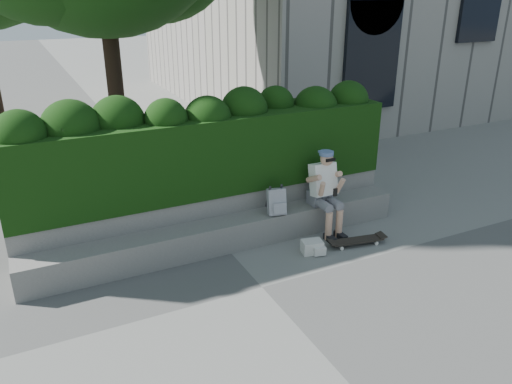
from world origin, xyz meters
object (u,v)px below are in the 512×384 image
skateboard (357,241)px  backpack_ground (312,247)px  backpack_plaid (277,202)px  person (325,189)px

skateboard → backpack_ground: (-0.77, 0.10, 0.03)m
backpack_plaid → person: bearing=7.3°
backpack_ground → person: bearing=56.9°
person → backpack_plaid: person is taller
person → backpack_ground: (-0.55, -0.55, -0.65)m
skateboard → backpack_plaid: (-1.05, 0.73, 0.58)m
backpack_ground → backpack_plaid: bearing=126.1°
person → skateboard: person is taller
person → skateboard: 0.96m
skateboard → backpack_plaid: bearing=155.2°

